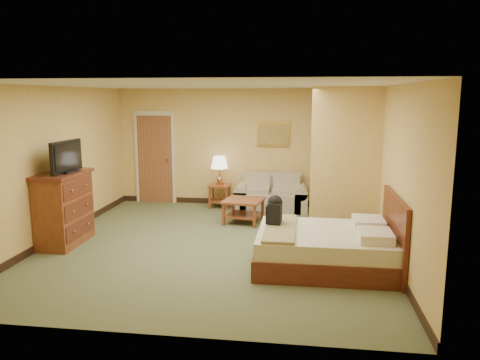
% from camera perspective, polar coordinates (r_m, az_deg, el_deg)
% --- Properties ---
extents(floor, '(6.00, 6.00, 0.00)m').
position_cam_1_polar(floor, '(7.83, -3.08, -7.91)').
color(floor, '#535B3B').
rests_on(floor, ground).
extents(ceiling, '(6.00, 6.00, 0.00)m').
position_cam_1_polar(ceiling, '(7.45, -3.27, 11.47)').
color(ceiling, white).
rests_on(ceiling, back_wall).
extents(back_wall, '(5.50, 0.02, 2.60)m').
position_cam_1_polar(back_wall, '(10.47, -0.05, 3.98)').
color(back_wall, '#D9AF5C').
rests_on(back_wall, floor).
extents(left_wall, '(0.02, 6.00, 2.60)m').
position_cam_1_polar(left_wall, '(8.49, -21.72, 1.80)').
color(left_wall, '#D9AF5C').
rests_on(left_wall, floor).
extents(right_wall, '(0.02, 6.00, 2.60)m').
position_cam_1_polar(right_wall, '(7.52, 17.88, 1.03)').
color(right_wall, '#D9AF5C').
rests_on(right_wall, floor).
extents(partition, '(1.20, 0.15, 2.60)m').
position_cam_1_polar(partition, '(8.35, 12.74, 2.14)').
color(partition, '#D9AF5C').
rests_on(partition, floor).
extents(door, '(0.94, 0.16, 2.10)m').
position_cam_1_polar(door, '(10.90, -10.29, 2.65)').
color(door, beige).
rests_on(door, floor).
extents(baseboard, '(5.50, 0.02, 0.12)m').
position_cam_1_polar(baseboard, '(10.67, -0.06, -2.66)').
color(baseboard, black).
rests_on(baseboard, floor).
extents(loveseat, '(1.56, 0.72, 0.79)m').
position_cam_1_polar(loveseat, '(10.14, 3.84, -2.23)').
color(loveseat, tan).
rests_on(loveseat, floor).
extents(side_table, '(0.47, 0.47, 0.52)m').
position_cam_1_polar(side_table, '(10.34, -2.49, -1.50)').
color(side_table, maroon).
rests_on(side_table, floor).
extents(table_lamp, '(0.38, 0.38, 0.62)m').
position_cam_1_polar(table_lamp, '(10.23, -2.52, 2.07)').
color(table_lamp, '#B98144').
rests_on(table_lamp, side_table).
extents(coffee_table, '(0.82, 0.82, 0.46)m').
position_cam_1_polar(coffee_table, '(9.09, 0.43, -3.19)').
color(coffee_table, maroon).
rests_on(coffee_table, floor).
extents(wall_picture, '(0.71, 0.04, 0.55)m').
position_cam_1_polar(wall_picture, '(10.34, 4.09, 5.55)').
color(wall_picture, '#B78E3F').
rests_on(wall_picture, back_wall).
extents(dresser, '(0.60, 1.13, 1.21)m').
position_cam_1_polar(dresser, '(8.25, -20.66, -3.23)').
color(dresser, maroon).
rests_on(dresser, floor).
extents(tv, '(0.23, 0.85, 0.52)m').
position_cam_1_polar(tv, '(8.06, -20.41, 2.58)').
color(tv, black).
rests_on(tv, dresser).
extents(bed, '(1.97, 1.66, 1.07)m').
position_cam_1_polar(bed, '(6.91, 10.83, -8.04)').
color(bed, '#4B1B11').
rests_on(bed, floor).
extents(backpack, '(0.22, 0.28, 0.47)m').
position_cam_1_polar(backpack, '(6.95, 4.30, -3.65)').
color(backpack, black).
rests_on(backpack, bed).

